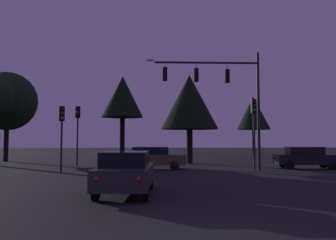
# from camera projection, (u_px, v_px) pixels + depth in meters

# --- Properties ---
(ground_plane) EXTENTS (168.00, 168.00, 0.00)m
(ground_plane) POSITION_uv_depth(u_px,v_px,m) (159.00, 164.00, 30.19)
(ground_plane) COLOR black
(ground_plane) RESTS_ON ground
(traffic_signal_mast_arm) EXTENTS (7.53, 0.37, 7.80)m
(traffic_signal_mast_arm) POSITION_uv_depth(u_px,v_px,m) (223.00, 88.00, 23.25)
(traffic_signal_mast_arm) COLOR #232326
(traffic_signal_mast_arm) RESTS_ON ground
(traffic_light_corner_left) EXTENTS (0.37, 0.39, 4.02)m
(traffic_light_corner_left) POSITION_uv_depth(u_px,v_px,m) (62.00, 125.00, 21.37)
(traffic_light_corner_left) COLOR #232326
(traffic_light_corner_left) RESTS_ON ground
(traffic_light_corner_right) EXTENTS (0.33, 0.37, 4.64)m
(traffic_light_corner_right) POSITION_uv_depth(u_px,v_px,m) (254.00, 120.00, 22.93)
(traffic_light_corner_right) COLOR #232326
(traffic_light_corner_right) RESTS_ON ground
(traffic_light_median) EXTENTS (0.37, 0.39, 4.61)m
(traffic_light_median) POSITION_uv_depth(u_px,v_px,m) (78.00, 124.00, 27.16)
(traffic_light_median) COLOR #232326
(traffic_light_median) RESTS_ON ground
(car_nearside_lane) EXTENTS (1.98, 4.42, 1.52)m
(car_nearside_lane) POSITION_uv_depth(u_px,v_px,m) (126.00, 172.00, 12.55)
(car_nearside_lane) COLOR #232328
(car_nearside_lane) RESTS_ON ground
(car_crossing_left) EXTENTS (4.57, 1.83, 1.52)m
(car_crossing_left) POSITION_uv_depth(u_px,v_px,m) (152.00, 158.00, 24.05)
(car_crossing_left) COLOR #473828
(car_crossing_left) RESTS_ON ground
(car_crossing_right) EXTENTS (4.45, 2.17, 1.52)m
(car_crossing_right) POSITION_uv_depth(u_px,v_px,m) (306.00, 157.00, 24.36)
(car_crossing_right) COLOR black
(car_crossing_right) RESTS_ON ground
(tree_behind_sign) EXTENTS (3.48, 3.48, 7.42)m
(tree_behind_sign) POSITION_uv_depth(u_px,v_px,m) (123.00, 97.00, 29.76)
(tree_behind_sign) COLOR black
(tree_behind_sign) RESTS_ON ground
(tree_left_far) EXTENTS (5.62, 5.62, 8.58)m
(tree_left_far) POSITION_uv_depth(u_px,v_px,m) (7.00, 101.00, 33.93)
(tree_left_far) COLOR black
(tree_left_far) RESTS_ON ground
(tree_center_horizon) EXTENTS (4.94, 4.94, 7.69)m
(tree_center_horizon) POSITION_uv_depth(u_px,v_px,m) (189.00, 102.00, 30.55)
(tree_center_horizon) COLOR black
(tree_center_horizon) RESTS_ON ground
(tree_lot_edge) EXTENTS (3.81, 3.81, 7.10)m
(tree_lot_edge) POSITION_uv_depth(u_px,v_px,m) (253.00, 113.00, 40.52)
(tree_lot_edge) COLOR black
(tree_lot_edge) RESTS_ON ground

